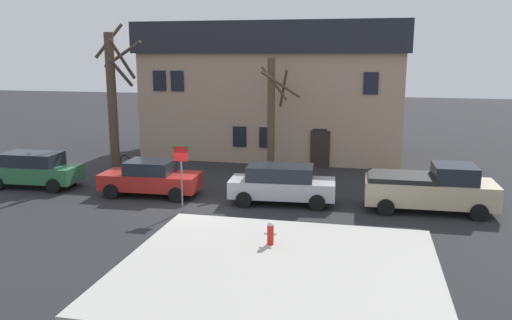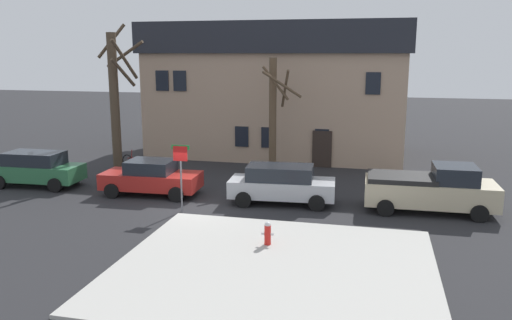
{
  "view_description": "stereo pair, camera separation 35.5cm",
  "coord_description": "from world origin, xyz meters",
  "px_view_note": "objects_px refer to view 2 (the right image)",
  "views": [
    {
      "loc": [
        7.1,
        -19.55,
        6.4
      ],
      "look_at": [
        2.36,
        1.98,
        1.81
      ],
      "focal_mm": 36.03,
      "sensor_mm": 36.0,
      "label": 1
    },
    {
      "loc": [
        7.44,
        -19.47,
        6.4
      ],
      "look_at": [
        2.36,
        1.98,
        1.81
      ],
      "focal_mm": 36.03,
      "sensor_mm": 36.0,
      "label": 2
    }
  ],
  "objects_px": {
    "tree_bare_near": "(116,97)",
    "bicycle_leaning": "(135,161)",
    "car_silver_wagon": "(281,184)",
    "pickup_truck_beige": "(431,189)",
    "car_green_wagon": "(36,168)",
    "tree_bare_mid": "(274,112)",
    "fire_hydrant": "(268,233)",
    "building_main": "(279,88)",
    "street_sign_pole": "(181,166)",
    "car_red_sedan": "(151,177)"
  },
  "relations": [
    {
      "from": "tree_bare_near",
      "to": "bicycle_leaning",
      "type": "xyz_separation_m",
      "value": [
        0.58,
        0.75,
        -3.72
      ]
    },
    {
      "from": "car_silver_wagon",
      "to": "pickup_truck_beige",
      "type": "xyz_separation_m",
      "value": [
        6.18,
        0.25,
        0.08
      ]
    },
    {
      "from": "car_silver_wagon",
      "to": "car_green_wagon",
      "type": "bearing_deg",
      "value": 179.31
    },
    {
      "from": "tree_bare_mid",
      "to": "car_silver_wagon",
      "type": "xyz_separation_m",
      "value": [
        1.51,
        -5.73,
        -2.42
      ]
    },
    {
      "from": "fire_hydrant",
      "to": "tree_bare_near",
      "type": "bearing_deg",
      "value": 137.65
    },
    {
      "from": "building_main",
      "to": "fire_hydrant",
      "type": "height_order",
      "value": "building_main"
    },
    {
      "from": "car_green_wagon",
      "to": "car_silver_wagon",
      "type": "bearing_deg",
      "value": -0.69
    },
    {
      "from": "pickup_truck_beige",
      "to": "car_green_wagon",
      "type": "bearing_deg",
      "value": -179.68
    },
    {
      "from": "fire_hydrant",
      "to": "street_sign_pole",
      "type": "distance_m",
      "value": 5.44
    },
    {
      "from": "car_green_wagon",
      "to": "bicycle_leaning",
      "type": "xyz_separation_m",
      "value": [
        2.76,
        4.95,
        -0.52
      ]
    },
    {
      "from": "car_silver_wagon",
      "to": "tree_bare_near",
      "type": "bearing_deg",
      "value": 156.58
    },
    {
      "from": "tree_bare_mid",
      "to": "fire_hydrant",
      "type": "height_order",
      "value": "tree_bare_mid"
    },
    {
      "from": "street_sign_pole",
      "to": "car_red_sedan",
      "type": "bearing_deg",
      "value": 136.98
    },
    {
      "from": "tree_bare_near",
      "to": "car_red_sedan",
      "type": "height_order",
      "value": "tree_bare_near"
    },
    {
      "from": "tree_bare_mid",
      "to": "car_green_wagon",
      "type": "xyz_separation_m",
      "value": [
        -10.69,
        -5.58,
        -2.41
      ]
    },
    {
      "from": "street_sign_pole",
      "to": "bicycle_leaning",
      "type": "relative_size",
      "value": 1.61
    },
    {
      "from": "car_red_sedan",
      "to": "bicycle_leaning",
      "type": "distance_m",
      "value": 6.14
    },
    {
      "from": "building_main",
      "to": "car_green_wagon",
      "type": "relative_size",
      "value": 3.65
    },
    {
      "from": "tree_bare_near",
      "to": "tree_bare_mid",
      "type": "bearing_deg",
      "value": 9.25
    },
    {
      "from": "car_red_sedan",
      "to": "street_sign_pole",
      "type": "distance_m",
      "value": 3.39
    },
    {
      "from": "car_red_sedan",
      "to": "fire_hydrant",
      "type": "xyz_separation_m",
      "value": [
        6.59,
        -5.25,
        -0.28
      ]
    },
    {
      "from": "car_green_wagon",
      "to": "tree_bare_mid",
      "type": "bearing_deg",
      "value": 27.57
    },
    {
      "from": "building_main",
      "to": "bicycle_leaning",
      "type": "xyz_separation_m",
      "value": [
        -7.08,
        -6.65,
        -3.81
      ]
    },
    {
      "from": "building_main",
      "to": "car_silver_wagon",
      "type": "distance_m",
      "value": 12.43
    },
    {
      "from": "building_main",
      "to": "car_red_sedan",
      "type": "bearing_deg",
      "value": -107.5
    },
    {
      "from": "bicycle_leaning",
      "to": "car_silver_wagon",
      "type": "bearing_deg",
      "value": -28.35
    },
    {
      "from": "building_main",
      "to": "pickup_truck_beige",
      "type": "bearing_deg",
      "value": -53.34
    },
    {
      "from": "car_silver_wagon",
      "to": "tree_bare_mid",
      "type": "bearing_deg",
      "value": 104.77
    },
    {
      "from": "pickup_truck_beige",
      "to": "street_sign_pole",
      "type": "xyz_separation_m",
      "value": [
        -9.92,
        -2.44,
        1.0
      ]
    },
    {
      "from": "car_red_sedan",
      "to": "bicycle_leaning",
      "type": "relative_size",
      "value": 2.62
    },
    {
      "from": "car_silver_wagon",
      "to": "street_sign_pole",
      "type": "height_order",
      "value": "street_sign_pole"
    },
    {
      "from": "bicycle_leaning",
      "to": "car_red_sedan",
      "type": "bearing_deg",
      "value": -56.59
    },
    {
      "from": "building_main",
      "to": "pickup_truck_beige",
      "type": "xyz_separation_m",
      "value": [
        8.55,
        -11.49,
        -3.22
      ]
    },
    {
      "from": "car_silver_wagon",
      "to": "fire_hydrant",
      "type": "height_order",
      "value": "car_silver_wagon"
    },
    {
      "from": "fire_hydrant",
      "to": "bicycle_leaning",
      "type": "relative_size",
      "value": 0.46
    },
    {
      "from": "pickup_truck_beige",
      "to": "fire_hydrant",
      "type": "bearing_deg",
      "value": -135.77
    },
    {
      "from": "pickup_truck_beige",
      "to": "bicycle_leaning",
      "type": "height_order",
      "value": "pickup_truck_beige"
    },
    {
      "from": "car_red_sedan",
      "to": "bicycle_leaning",
      "type": "xyz_separation_m",
      "value": [
        -3.37,
        5.11,
        -0.45
      ]
    },
    {
      "from": "bicycle_leaning",
      "to": "building_main",
      "type": "bearing_deg",
      "value": 43.22
    },
    {
      "from": "fire_hydrant",
      "to": "bicycle_leaning",
      "type": "height_order",
      "value": "bicycle_leaning"
    },
    {
      "from": "tree_bare_near",
      "to": "car_green_wagon",
      "type": "bearing_deg",
      "value": -117.45
    },
    {
      "from": "car_green_wagon",
      "to": "car_silver_wagon",
      "type": "xyz_separation_m",
      "value": [
        12.2,
        -0.15,
        -0.01
      ]
    },
    {
      "from": "tree_bare_near",
      "to": "car_green_wagon",
      "type": "relative_size",
      "value": 1.81
    },
    {
      "from": "fire_hydrant",
      "to": "building_main",
      "type": "bearing_deg",
      "value": 99.63
    },
    {
      "from": "tree_bare_near",
      "to": "fire_hydrant",
      "type": "bearing_deg",
      "value": -42.35
    },
    {
      "from": "building_main",
      "to": "car_green_wagon",
      "type": "xyz_separation_m",
      "value": [
        -9.83,
        -11.6,
        -3.29
      ]
    },
    {
      "from": "car_red_sedan",
      "to": "street_sign_pole",
      "type": "height_order",
      "value": "street_sign_pole"
    },
    {
      "from": "car_red_sedan",
      "to": "tree_bare_mid",
      "type": "bearing_deg",
      "value": 51.51
    },
    {
      "from": "pickup_truck_beige",
      "to": "tree_bare_mid",
      "type": "bearing_deg",
      "value": 144.54
    },
    {
      "from": "tree_bare_near",
      "to": "fire_hydrant",
      "type": "xyz_separation_m",
      "value": [
        10.54,
        -9.61,
        -3.56
      ]
    }
  ]
}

